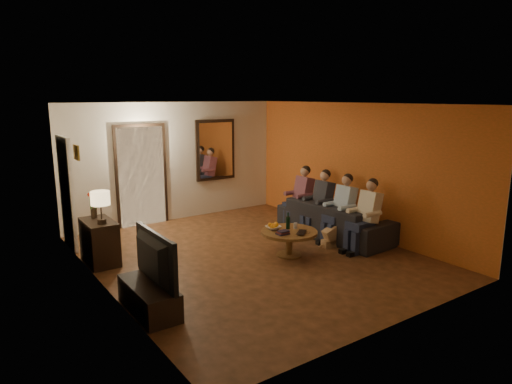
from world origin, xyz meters
TOP-DOWN VIEW (x-y plane):
  - floor at (0.00, 0.00)m, footprint 5.00×6.00m
  - ceiling at (0.00, 0.00)m, footprint 5.00×6.00m
  - back_wall at (0.00, 3.00)m, footprint 5.00×0.02m
  - front_wall at (0.00, -3.00)m, footprint 5.00×0.02m
  - left_wall at (-2.50, 0.00)m, footprint 0.02×6.00m
  - right_wall at (2.50, 0.00)m, footprint 0.02×6.00m
  - orange_accent at (2.49, 0.00)m, footprint 0.01×6.00m
  - kitchen_doorway at (-0.80, 2.98)m, footprint 1.00×0.06m
  - door_trim at (-0.80, 2.97)m, footprint 1.12×0.04m
  - fridge_glimpse at (-0.55, 2.98)m, footprint 0.45×0.03m
  - mirror_frame at (1.00, 2.96)m, footprint 1.00×0.05m
  - mirror_glass at (1.00, 2.93)m, footprint 0.86×0.02m
  - white_door at (-2.46, 2.30)m, footprint 0.06×0.85m
  - framed_art at (-2.47, 1.30)m, footprint 0.03×0.28m
  - art_canvas at (-2.46, 1.30)m, footprint 0.01×0.22m
  - dresser at (-2.25, 1.16)m, footprint 0.45×0.82m
  - table_lamp at (-2.25, 0.94)m, footprint 0.30×0.30m
  - flower_vase at (-2.25, 1.38)m, footprint 0.14×0.14m
  - tv_stand at (-2.25, -0.96)m, footprint 0.45×1.11m
  - tv at (-2.25, -0.96)m, footprint 1.18×0.15m
  - sofa at (1.97, -0.00)m, footprint 2.43×1.05m
  - person_a at (1.87, -0.90)m, footprint 0.60×0.40m
  - person_b at (1.87, -0.30)m, footprint 0.60×0.40m
  - person_c at (1.87, 0.30)m, footprint 0.60×0.40m
  - person_d at (1.87, 0.90)m, footprint 0.60×0.40m
  - dog at (1.57, -0.43)m, footprint 0.59×0.31m
  - coffee_table at (0.55, -0.35)m, footprint 1.12×1.12m
  - bowl at (0.37, -0.13)m, footprint 0.26×0.26m
  - oranges at (0.37, -0.13)m, footprint 0.20×0.20m
  - wine_bottle at (0.60, -0.25)m, footprint 0.07×0.07m
  - wine_glass at (0.73, -0.30)m, footprint 0.06×0.06m
  - book_stack at (0.33, -0.45)m, footprint 0.20×0.15m
  - laptop at (0.65, -0.63)m, footprint 0.39×0.37m

SIDE VIEW (x-z plane):
  - floor at x=0.00m, z-range -0.01..0.01m
  - tv_stand at x=-2.25m, z-range 0.00..0.37m
  - coffee_table at x=0.55m, z-range 0.00..0.45m
  - dog at x=1.57m, z-range 0.00..0.56m
  - sofa at x=1.97m, z-range 0.00..0.70m
  - dresser at x=-2.25m, z-range 0.00..0.73m
  - laptop at x=0.65m, z-range 0.45..0.48m
  - bowl at x=0.37m, z-range 0.45..0.51m
  - book_stack at x=0.33m, z-range 0.45..0.52m
  - wine_glass at x=0.73m, z-range 0.45..0.55m
  - oranges at x=0.37m, z-range 0.51..0.59m
  - person_a at x=1.87m, z-range 0.00..1.20m
  - person_b at x=1.87m, z-range 0.00..1.20m
  - person_c at x=1.87m, z-range 0.00..1.20m
  - person_d at x=1.87m, z-range 0.00..1.20m
  - wine_bottle at x=0.60m, z-range 0.45..0.76m
  - tv at x=-2.25m, z-range 0.37..1.05m
  - fridge_glimpse at x=-0.55m, z-range 0.05..1.75m
  - flower_vase at x=-2.25m, z-range 0.73..1.17m
  - table_lamp at x=-2.25m, z-range 0.73..1.27m
  - white_door at x=-2.46m, z-range 0.00..2.04m
  - kitchen_doorway at x=-0.80m, z-range 0.00..2.10m
  - door_trim at x=-0.80m, z-range -0.06..2.16m
  - back_wall at x=0.00m, z-range 0.00..2.60m
  - front_wall at x=0.00m, z-range 0.00..2.60m
  - left_wall at x=-2.50m, z-range 0.00..2.60m
  - right_wall at x=2.50m, z-range 0.00..2.60m
  - orange_accent at x=2.49m, z-range 0.00..2.60m
  - mirror_frame at x=1.00m, z-range 0.80..2.20m
  - mirror_glass at x=1.00m, z-range 0.87..2.13m
  - framed_art at x=-2.47m, z-range 1.73..1.97m
  - art_canvas at x=-2.46m, z-range 1.76..1.94m
  - ceiling at x=0.00m, z-range 2.60..2.60m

